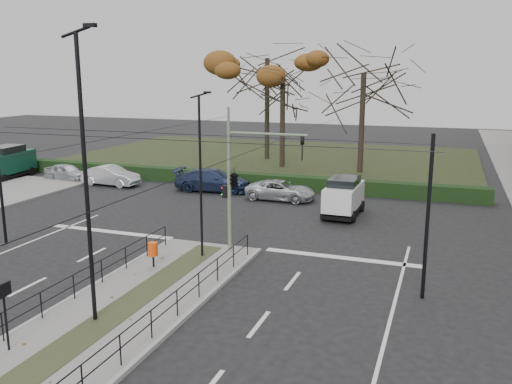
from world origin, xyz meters
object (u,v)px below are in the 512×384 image
Objects in this scene: streetlamp_median_near at (86,178)px; green_van at (7,162)px; parked_car_first at (67,172)px; parked_car_fourth at (281,190)px; bare_tree_center at (364,80)px; parked_car_second at (111,176)px; rust_tree at (267,58)px; white_van at (344,196)px; parked_car_third at (213,180)px; info_panel at (3,298)px; traffic_light at (236,177)px; litter_bin at (153,249)px; bare_tree_near at (283,87)px; streetlamp_median_far at (201,175)px.

green_van is (-21.81, 18.95, -3.53)m from streetlamp_median_near.
parked_car_first is 17.42m from parked_car_fourth.
bare_tree_center is (20.68, 10.66, 6.85)m from parked_car_first.
parked_car_fourth is at bearing -88.86° from parked_car_second.
parked_car_fourth is at bearing -68.41° from rust_tree.
white_van is (21.97, -3.41, 0.53)m from parked_car_first.
parked_car_third is 5.33m from parked_car_fourth.
info_panel is 29.77m from green_van.
streetlamp_median_near is at bearing -101.38° from traffic_light.
litter_bin is 0.26× the size of white_van.
traffic_light is at bearing -24.48° from green_van.
litter_bin is at bearing -33.50° from green_van.
bare_tree_center is (25.52, 11.61, 6.16)m from green_van.
info_panel is 33.91m from bare_tree_center.
info_panel is at bearing -138.30° from parked_car_first.
parked_car_second is at bearing 170.71° from white_van.
bare_tree_near is (-4.78, 22.70, 3.39)m from traffic_light.
traffic_light is 5.51× the size of litter_bin.
parked_car_second is 0.36× the size of rust_tree.
streetlamp_median_near reaches higher than parked_car_first.
streetlamp_median_near is at bearing -96.91° from bare_tree_center.
rust_tree is at bearing 97.06° from info_panel.
traffic_light is at bearing -78.11° from bare_tree_near.
parked_car_fourth is at bearing -107.12° from parked_car_third.
rust_tree is at bearing -30.28° from parked_car_first.
traffic_light is at bearing -74.30° from rust_tree.
white_van reaches higher than parked_car_first.
bare_tree_center is at bearing 84.77° from traffic_light.
parked_car_first is at bearing -141.40° from bare_tree_near.
litter_bin is 0.20× the size of green_van.
info_panel is 0.29× the size of streetlamp_median_far.
streetlamp_median_far is (0.57, 6.94, -1.08)m from streetlamp_median_near.
litter_bin is 0.23× the size of parked_car_fourth.
bare_tree_near reaches higher than parked_car_first.
rust_tree reaches higher than litter_bin.
info_panel is 0.19× the size of bare_tree_center.
info_panel reaches higher than litter_bin.
parked_car_second is 16.22m from bare_tree_near.
streetlamp_median_near is 23.49m from parked_car_second.
info_panel is at bearing 176.81° from parked_car_fourth.
streetlamp_median_far is 1.75× the size of white_van.
streetlamp_median_far is at bearing -114.85° from white_van.
parked_car_third is (-4.04, 15.09, -0.11)m from litter_bin.
parked_car_second is at bearing 123.12° from streetlamp_median_near.
streetlamp_median_far is 1.91× the size of parked_car_first.
parked_car_fourth is (1.19, 14.07, -0.26)m from litter_bin.
traffic_light is at bearing -125.49° from parked_car_second.
rust_tree is at bearing 22.64° from parked_car_fourth.
rust_tree reaches higher than parked_car_fourth.
green_van is (-23.47, 10.69, -2.18)m from traffic_light.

